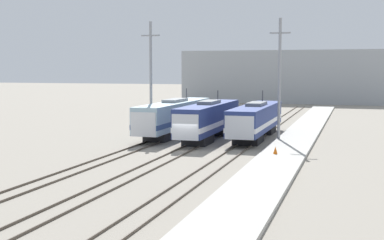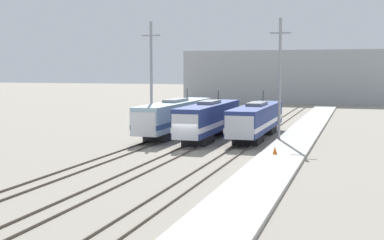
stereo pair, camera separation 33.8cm
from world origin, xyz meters
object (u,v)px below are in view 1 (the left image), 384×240
(catenary_tower_left, at_px, (151,78))
(locomotive_far_left, at_px, (174,117))
(traffic_cone, at_px, (275,150))
(locomotive_center, at_px, (208,120))
(locomotive_far_right, at_px, (255,120))
(catenary_tower_right, at_px, (279,78))

(catenary_tower_left, bearing_deg, locomotive_far_left, 43.63)
(traffic_cone, bearing_deg, locomotive_far_left, 138.46)
(locomotive_center, relative_size, locomotive_far_right, 0.95)
(catenary_tower_left, distance_m, traffic_cone, 19.33)
(locomotive_far_right, distance_m, catenary_tower_right, 5.65)
(locomotive_far_right, relative_size, traffic_cone, 27.70)
(locomotive_center, xyz_separation_m, traffic_cone, (8.67, -9.53, -1.54))
(locomotive_far_left, xyz_separation_m, traffic_cone, (13.42, -11.89, -1.53))
(locomotive_center, xyz_separation_m, catenary_tower_left, (-6.76, 0.45, 4.48))
(locomotive_far_left, bearing_deg, catenary_tower_right, -8.85)
(locomotive_center, height_order, traffic_cone, locomotive_center)
(catenary_tower_left, bearing_deg, catenary_tower_right, 0.00)
(locomotive_center, bearing_deg, locomotive_far_left, 153.58)
(catenary_tower_right, bearing_deg, locomotive_far_right, 147.81)
(locomotive_far_left, height_order, locomotive_center, locomotive_far_left)
(locomotive_far_left, relative_size, traffic_cone, 30.17)
(catenary_tower_right, bearing_deg, catenary_tower_left, 180.00)
(locomotive_far_right, height_order, traffic_cone, locomotive_far_right)
(locomotive_far_right, height_order, catenary_tower_left, catenary_tower_left)
(locomotive_center, distance_m, catenary_tower_right, 8.79)
(catenary_tower_left, bearing_deg, traffic_cone, -32.87)
(locomotive_center, height_order, locomotive_far_right, locomotive_center)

